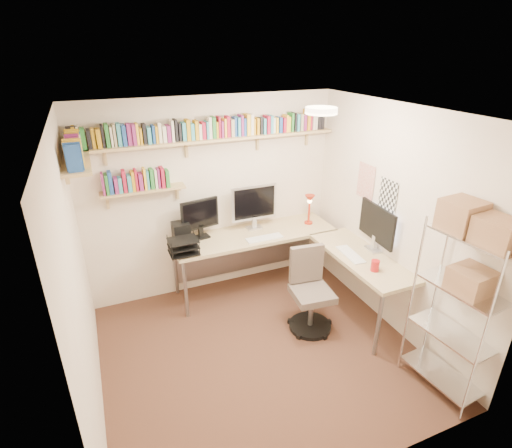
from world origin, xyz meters
The scene contains 6 objects.
ground centered at (0.00, 0.00, 0.00)m, with size 3.20×3.20×0.00m, color #482C1F.
room_shell centered at (0.00, 0.00, 1.55)m, with size 3.24×3.04×2.52m.
wall_shelves centered at (-0.42, 1.30, 2.03)m, with size 3.12×1.09×0.79m.
corner_desk centered at (0.56, 0.91, 0.80)m, with size 2.41×2.07×1.41m.
office_chair centered at (0.71, 0.20, 0.41)m, with size 0.51×0.52×0.97m.
wire_rack centered at (1.42, -1.10, 1.39)m, with size 0.42×0.76×1.86m.
Camera 1 is at (-1.34, -3.07, 3.02)m, focal length 28.00 mm.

